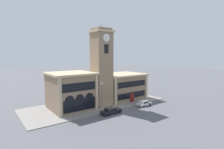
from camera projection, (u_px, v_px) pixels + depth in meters
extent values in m
plane|color=#56565B|center=(114.00, 111.00, 41.54)|extent=(300.00, 300.00, 0.00)
cube|color=gray|center=(97.00, 104.00, 47.36)|extent=(37.95, 14.68, 0.15)
cube|color=#897056|center=(102.00, 70.00, 44.66)|extent=(4.35, 4.35, 18.82)
cube|color=tan|center=(101.00, 32.00, 43.61)|extent=(5.05, 5.05, 0.45)
cube|color=#897056|center=(101.00, 30.00, 43.56)|extent=(4.00, 4.00, 0.60)
cylinder|color=#4C4C51|center=(101.00, 26.00, 43.46)|extent=(0.10, 0.10, 1.20)
cylinder|color=silver|center=(106.00, 38.00, 42.03)|extent=(1.87, 0.10, 1.87)
cylinder|color=black|center=(107.00, 38.00, 41.97)|extent=(0.15, 0.04, 0.15)
cylinder|color=silver|center=(109.00, 39.00, 45.12)|extent=(0.10, 1.87, 1.87)
cylinder|color=black|center=(109.00, 39.00, 45.17)|extent=(0.04, 0.15, 0.15)
cube|color=black|center=(106.00, 49.00, 42.32)|extent=(1.22, 0.10, 2.20)
cube|color=#897056|center=(71.00, 92.00, 42.93)|extent=(9.76, 9.63, 8.56)
cube|color=tan|center=(70.00, 73.00, 42.44)|extent=(10.46, 10.33, 0.45)
cube|color=tan|center=(60.00, 98.00, 36.36)|extent=(0.70, 0.16, 8.56)
cube|color=tan|center=(97.00, 93.00, 41.76)|extent=(0.70, 0.16, 8.56)
cube|color=black|center=(80.00, 87.00, 38.87)|extent=(8.00, 0.10, 1.88)
cube|color=black|center=(80.00, 105.00, 39.32)|extent=(7.81, 0.10, 2.74)
cylinder|color=black|center=(70.00, 101.00, 37.70)|extent=(2.15, 0.06, 2.15)
cylinder|color=black|center=(80.00, 99.00, 39.16)|extent=(2.15, 0.06, 2.15)
cylinder|color=black|center=(89.00, 97.00, 40.61)|extent=(2.15, 0.06, 2.15)
cube|color=#897056|center=(121.00, 87.00, 52.60)|extent=(12.50, 9.63, 7.26)
cube|color=tan|center=(121.00, 74.00, 52.18)|extent=(13.20, 10.33, 0.45)
cube|color=tan|center=(116.00, 92.00, 45.20)|extent=(0.70, 0.16, 7.26)
cube|color=tan|center=(147.00, 87.00, 52.24)|extent=(0.70, 0.16, 7.26)
cube|color=black|center=(132.00, 84.00, 48.57)|extent=(10.25, 0.10, 1.60)
cube|color=maroon|center=(132.00, 98.00, 48.98)|extent=(1.50, 0.12, 2.61)
cube|color=black|center=(132.00, 95.00, 48.91)|extent=(10.25, 0.10, 1.63)
cube|color=black|center=(111.00, 111.00, 39.41)|extent=(4.93, 1.91, 0.73)
cube|color=black|center=(110.00, 109.00, 39.23)|extent=(2.38, 1.67, 0.52)
cube|color=black|center=(110.00, 109.00, 39.23)|extent=(2.29, 1.71, 0.39)
cylinder|color=black|center=(114.00, 110.00, 40.99)|extent=(0.62, 0.23, 0.61)
cylinder|color=black|center=(118.00, 112.00, 39.76)|extent=(0.62, 0.23, 0.61)
cylinder|color=black|center=(104.00, 113.00, 39.12)|extent=(0.62, 0.23, 0.61)
cylinder|color=black|center=(108.00, 115.00, 37.89)|extent=(0.62, 0.23, 0.61)
cube|color=silver|center=(144.00, 104.00, 45.88)|extent=(4.07, 1.98, 0.61)
cube|color=silver|center=(144.00, 102.00, 45.72)|extent=(1.97, 1.74, 0.59)
cube|color=black|center=(144.00, 102.00, 45.72)|extent=(1.90, 1.78, 0.44)
cylinder|color=black|center=(145.00, 103.00, 47.32)|extent=(0.69, 0.24, 0.69)
cylinder|color=black|center=(150.00, 104.00, 46.02)|extent=(0.69, 0.24, 0.69)
cylinder|color=black|center=(139.00, 104.00, 45.78)|extent=(0.69, 0.24, 0.69)
cylinder|color=black|center=(143.00, 106.00, 44.48)|extent=(0.69, 0.24, 0.69)
cylinder|color=#4C4C51|center=(102.00, 98.00, 39.76)|extent=(0.12, 0.12, 6.49)
sphere|color=silver|center=(102.00, 84.00, 39.39)|extent=(0.36, 0.36, 0.36)
cylinder|color=black|center=(111.00, 108.00, 41.47)|extent=(0.18, 0.18, 0.90)
sphere|color=black|center=(111.00, 106.00, 41.42)|extent=(0.16, 0.16, 0.16)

